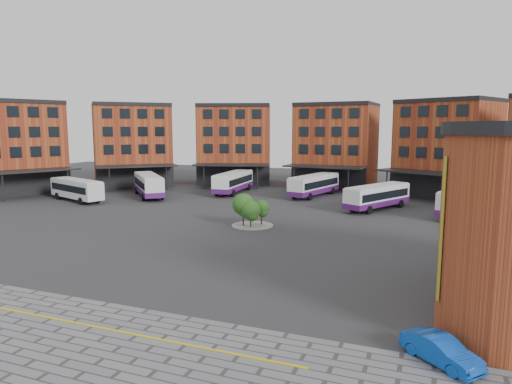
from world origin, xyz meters
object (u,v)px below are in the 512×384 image
(bus_d, at_px, (314,185))
(bus_e, at_px, (377,196))
(bus_f, at_px, (468,201))
(bus_b, at_px, (149,185))
(bus_a, at_px, (76,188))
(bus_c, at_px, (233,182))
(tree_island, at_px, (250,209))
(blue_car, at_px, (441,350))

(bus_d, relative_size, bus_e, 1.07)
(bus_d, distance_m, bus_f, 22.41)
(bus_f, bearing_deg, bus_b, -156.05)
(bus_a, relative_size, bus_e, 1.00)
(bus_c, height_order, bus_f, bus_f)
(tree_island, relative_size, bus_d, 0.37)
(bus_c, bearing_deg, tree_island, -65.93)
(bus_b, bearing_deg, bus_f, -42.22)
(tree_island, bearing_deg, bus_d, 87.53)
(tree_island, xyz_separation_m, bus_d, (1.01, 23.45, -0.12))
(tree_island, relative_size, bus_c, 0.37)
(bus_a, bearing_deg, bus_c, -27.54)
(bus_f, xyz_separation_m, blue_car, (-3.24, -37.62, -1.21))
(bus_a, height_order, bus_b, bus_b)
(bus_c, bearing_deg, blue_car, -60.11)
(bus_b, xyz_separation_m, bus_e, (33.43, 1.46, -0.13))
(bus_a, bearing_deg, tree_island, -82.47)
(bus_d, bearing_deg, bus_a, -137.26)
(tree_island, xyz_separation_m, bus_e, (11.25, 15.53, -0.19))
(tree_island, xyz_separation_m, bus_f, (21.65, 14.73, -0.06))
(bus_f, relative_size, blue_car, 3.25)
(bus_b, relative_size, bus_f, 0.88)
(bus_a, bearing_deg, bus_d, -40.61)
(bus_c, xyz_separation_m, blue_car, (30.32, -45.29, -1.19))
(bus_e, xyz_separation_m, bus_f, (10.41, -0.80, 0.13))
(bus_a, height_order, bus_c, bus_c)
(bus_e, bearing_deg, bus_d, 169.13)
(bus_d, bearing_deg, bus_b, -143.90)
(bus_a, distance_m, blue_car, 56.27)
(bus_c, relative_size, blue_car, 3.21)
(tree_island, relative_size, bus_b, 0.42)
(tree_island, bearing_deg, bus_e, 54.10)
(tree_island, xyz_separation_m, bus_c, (-11.91, 22.40, -0.09))
(bus_c, distance_m, blue_car, 54.51)
(bus_c, height_order, bus_d, bus_c)
(bus_b, distance_m, bus_d, 25.02)
(tree_island, bearing_deg, bus_b, 147.60)
(tree_island, height_order, bus_c, tree_island)
(bus_b, bearing_deg, bus_a, -177.85)
(bus_b, distance_m, bus_f, 43.84)
(bus_b, distance_m, bus_e, 33.46)
(bus_c, bearing_deg, bus_a, -142.21)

